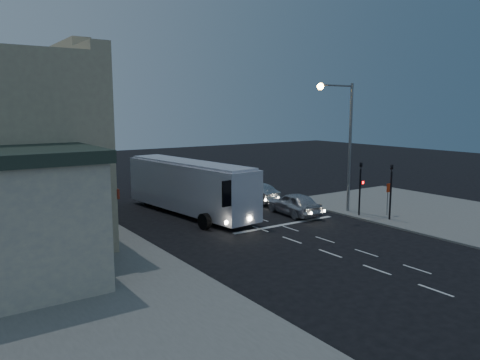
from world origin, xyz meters
TOP-DOWN VIEW (x-y plane):
  - ground at (0.00, 0.00)m, footprint 120.00×120.00m
  - sidewalk_near at (13.00, -4.00)m, footprint 12.00×24.00m
  - sidewalk_far at (-13.00, 8.00)m, footprint 12.00×50.00m
  - road_markings at (1.29, 3.31)m, footprint 8.00×30.55m
  - tour_bus at (-1.64, 8.11)m, footprint 3.97×12.48m
  - car_suv at (4.30, 3.80)m, footprint 2.28×4.81m
  - car_sedan_a at (4.54, 8.98)m, footprint 2.08×4.74m
  - car_sedan_b at (4.68, 14.04)m, footprint 3.15×5.78m
  - car_sedan_c at (3.71, 20.27)m, footprint 3.82×5.44m
  - car_extra at (3.92, 24.92)m, footprint 2.78×4.92m
  - traffic_signal_main at (7.60, 0.78)m, footprint 0.25×0.35m
  - traffic_signal_side at (8.30, -1.20)m, footprint 0.18×0.15m
  - regulatory_sign at (9.30, -0.24)m, footprint 0.45×0.12m
  - streetlight at (7.34, 2.20)m, footprint 3.32×0.44m
  - low_building_south at (-14.50, -0.50)m, footprint 7.40×5.40m
  - street_tree at (-8.21, 15.02)m, footprint 4.00×4.00m

SIDE VIEW (x-z plane):
  - ground at x=0.00m, z-range 0.00..0.00m
  - road_markings at x=1.29m, z-range 0.00..0.01m
  - sidewalk_near at x=13.00m, z-range 0.00..0.12m
  - sidewalk_far at x=-13.00m, z-range 0.00..0.12m
  - car_sedan_c at x=3.71m, z-range 0.00..1.38m
  - car_sedan_a at x=4.54m, z-range 0.00..1.51m
  - car_extra at x=3.92m, z-range 0.00..1.53m
  - car_sedan_b at x=4.68m, z-range 0.00..1.59m
  - car_suv at x=4.30m, z-range 0.00..1.59m
  - regulatory_sign at x=9.30m, z-range 0.50..2.70m
  - tour_bus at x=-1.64m, z-range 0.15..3.91m
  - traffic_signal_main at x=7.60m, z-range 0.37..4.47m
  - traffic_signal_side at x=8.30m, z-range 0.37..4.47m
  - low_building_south at x=-14.50m, z-range 0.15..5.85m
  - street_tree at x=-8.21m, z-range 1.40..7.60m
  - streetlight at x=7.34m, z-range 1.23..10.23m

